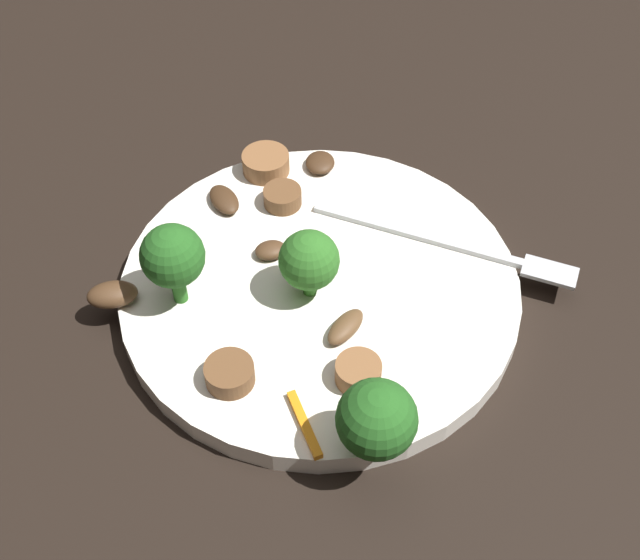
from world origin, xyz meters
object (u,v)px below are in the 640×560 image
Objects in this scene: broccoli_floret_2 at (303,258)px; broccoli_floret_0 at (173,257)px; plate at (320,288)px; mushroom_2 at (112,295)px; sausage_slice_1 at (266,163)px; mushroom_0 at (275,246)px; broccoli_floret_1 at (377,420)px; mushroom_1 at (224,200)px; mushroom_4 at (320,163)px; pepper_strip_0 at (304,424)px; sausage_slice_3 at (232,375)px; sausage_slice_0 at (282,197)px; sausage_slice_2 at (358,372)px; fork at (462,248)px; mushroom_3 at (345,327)px.

broccoli_floret_0 is at bearing -140.12° from broccoli_floret_2.
mushroom_2 reaches higher than plate.
sausage_slice_1 is 1.63× the size of mushroom_0.
broccoli_floret_1 reaches higher than mushroom_1.
mushroom_4 reaches higher than pepper_strip_0.
pepper_strip_0 is (0.15, -0.01, -0.00)m from mushroom_2.
broccoli_floret_0 reaches higher than sausage_slice_3.
mushroom_2 reaches higher than sausage_slice_0.
sausage_slice_2 is (0.06, -0.04, -0.02)m from broccoli_floret_2.
fork and pepper_strip_0 have the same top height.
mushroom_1 is 0.98× the size of mushroom_2.
broccoli_floret_1 is 2.06× the size of sausage_slice_0.
plate is at bearing -35.67° from sausage_slice_0.
broccoli_floret_2 is at bearing -109.42° from plate.
mushroom_3 is at bearing -35.57° from plate.
broccoli_floret_0 is 1.89× the size of mushroom_3.
sausage_slice_1 reaches higher than mushroom_0.
sausage_slice_2 is 0.93× the size of sausage_slice_3.
sausage_slice_2 is at bearing 79.86° from pepper_strip_0.
mushroom_0 reaches higher than plate.
fork is 5.66× the size of mushroom_2.
mushroom_4 is at bearing 129.89° from mushroom_3.
broccoli_floret_1 reaches higher than broccoli_floret_2.
fork is (0.06, 0.07, 0.01)m from plate.
sausage_slice_2 is 0.61× the size of pepper_strip_0.
mushroom_1 is (-0.10, 0.11, -0.00)m from sausage_slice_3.
mushroom_3 is (0.10, 0.04, -0.03)m from broccoli_floret_0.
sausage_slice_2 and sausage_slice_3 have the same top height.
sausage_slice_2 and mushroom_2 have the same top height.
sausage_slice_0 is 0.04m from sausage_slice_1.
mushroom_2 is (-0.04, -0.13, 0.00)m from sausage_slice_0.
sausage_slice_2 is at bearing -37.75° from sausage_slice_0.
mushroom_4 is at bearing 104.36° from mushroom_0.
mushroom_0 is at bearing 133.19° from pepper_strip_0.
broccoli_floret_1 is 2.24× the size of mushroom_4.
fork is 3.26× the size of broccoli_floret_1.
mushroom_0 is (0.02, -0.04, -0.00)m from sausage_slice_0.
fork is at bearing -7.19° from mushroom_4.
mushroom_0 is 0.06m from mushroom_1.
mushroom_3 is (0.13, 0.06, -0.00)m from mushroom_2.
sausage_slice_2 is 0.11m from mushroom_0.
broccoli_floret_0 is 0.08m from mushroom_0.
sausage_slice_1 is at bearing 120.48° from sausage_slice_3.
plate is 0.11m from sausage_slice_1.
sausage_slice_1 is at bearing 142.75° from sausage_slice_2.
mushroom_4 is at bearing 108.89° from sausage_slice_3.
broccoli_floret_2 is 1.68× the size of sausage_slice_3.
sausage_slice_2 is 0.87× the size of mushroom_1.
mushroom_4 is (-0.15, 0.18, -0.03)m from broccoli_floret_1.
mushroom_0 reaches higher than fork.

